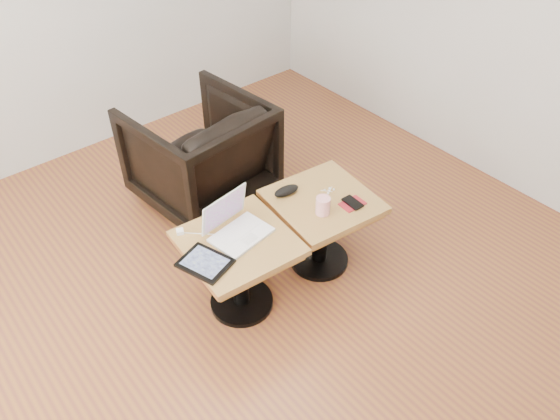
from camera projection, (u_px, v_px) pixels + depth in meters
room_shell at (229, 117)px, 2.03m from camera, size 4.52×4.52×2.71m
side_table_left at (239, 257)px, 2.84m from camera, size 0.58×0.58×0.49m
side_table_right at (322, 216)px, 3.10m from camera, size 0.60×0.60×0.49m
laptop at (236, 227)px, 2.78m from camera, size 0.32×0.28×0.21m
tablet at (205, 263)px, 2.63m from camera, size 0.25×0.28×0.02m
charging_adapter at (180, 232)px, 2.80m from camera, size 0.05×0.05×0.02m
glasses_case at (286, 191)px, 3.04m from camera, size 0.16×0.09×0.05m
striped_cup at (323, 206)px, 2.90m from camera, size 0.08×0.08×0.10m
earbuds_tangle at (329, 190)px, 3.07m from camera, size 0.07×0.05×0.01m
phone_on_sleeve at (353, 203)px, 2.98m from camera, size 0.14×0.12×0.02m
armchair at (200, 154)px, 3.58m from camera, size 0.85×0.87×0.72m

